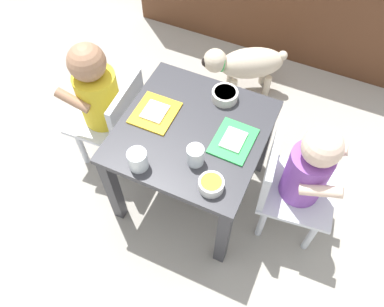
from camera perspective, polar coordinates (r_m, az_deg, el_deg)
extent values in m
plane|color=#9E998E|center=(1.80, 0.00, -5.31)|extent=(7.00, 7.00, 0.00)
cube|color=#333338|center=(1.43, 0.00, 3.32)|extent=(0.54, 0.55, 0.03)
cube|color=#333338|center=(1.59, -11.64, -5.29)|extent=(0.04, 0.04, 0.43)
cube|color=#333338|center=(1.47, 4.64, -12.18)|extent=(0.04, 0.04, 0.43)
cube|color=#333338|center=(1.81, -3.72, 6.97)|extent=(0.04, 0.04, 0.43)
cube|color=#333338|center=(1.71, 10.71, 1.85)|extent=(0.04, 0.04, 0.43)
cube|color=silver|center=(1.75, -12.78, 5.12)|extent=(0.29, 0.29, 0.02)
cube|color=silver|center=(1.61, -9.60, 6.56)|extent=(0.04, 0.27, 0.22)
cylinder|color=yellow|center=(1.65, -13.63, 8.04)|extent=(0.17, 0.17, 0.25)
sphere|color=#A87A5B|center=(1.52, -15.40, 12.95)|extent=(0.15, 0.15, 0.15)
cylinder|color=silver|center=(1.94, -13.18, 5.56)|extent=(0.03, 0.03, 0.25)
cylinder|color=silver|center=(1.85, -16.15, 1.06)|extent=(0.03, 0.03, 0.25)
cylinder|color=silver|center=(1.86, -7.89, 3.90)|extent=(0.03, 0.03, 0.25)
cylinder|color=silver|center=(1.77, -10.73, -0.87)|extent=(0.03, 0.03, 0.25)
cylinder|color=#A87A5B|center=(1.68, -13.90, 12.17)|extent=(0.15, 0.05, 0.09)
cylinder|color=#A87A5B|center=(1.58, -17.30, 7.52)|extent=(0.15, 0.05, 0.09)
cube|color=silver|center=(1.56, 15.47, -5.42)|extent=(0.31, 0.31, 0.02)
cube|color=silver|center=(1.45, 11.62, -1.91)|extent=(0.06, 0.27, 0.22)
cylinder|color=purple|center=(1.45, 16.56, -3.02)|extent=(0.16, 0.16, 0.23)
sphere|color=beige|center=(1.31, 18.83, 0.93)|extent=(0.14, 0.14, 0.14)
cylinder|color=silver|center=(1.64, 17.32, -11.48)|extent=(0.03, 0.03, 0.25)
cylinder|color=silver|center=(1.74, 18.17, -5.57)|extent=(0.03, 0.03, 0.25)
cylinder|color=silver|center=(1.62, 10.40, -9.84)|extent=(0.03, 0.03, 0.25)
cylinder|color=silver|center=(1.71, 11.74, -3.97)|extent=(0.03, 0.03, 0.25)
cylinder|color=beige|center=(1.36, 18.63, -5.28)|extent=(0.15, 0.06, 0.09)
cylinder|color=beige|center=(1.46, 19.42, 0.52)|extent=(0.15, 0.06, 0.09)
ellipsoid|color=beige|center=(2.07, 8.83, 13.14)|extent=(0.37, 0.31, 0.16)
sphere|color=beige|center=(2.00, 3.45, 13.63)|extent=(0.12, 0.12, 0.12)
sphere|color=black|center=(2.00, 2.21, 13.45)|extent=(0.05, 0.05, 0.05)
torus|color=green|center=(2.02, 4.42, 13.44)|extent=(0.08, 0.10, 0.10)
sphere|color=beige|center=(2.09, 13.34, 13.98)|extent=(0.05, 0.05, 0.05)
cylinder|color=beige|center=(2.17, 5.68, 11.28)|extent=(0.04, 0.04, 0.13)
cylinder|color=beige|center=(2.11, 6.16, 9.50)|extent=(0.04, 0.04, 0.13)
cylinder|color=beige|center=(2.21, 10.50, 11.59)|extent=(0.04, 0.04, 0.13)
cylinder|color=beige|center=(2.15, 11.08, 9.85)|extent=(0.04, 0.04, 0.13)
cube|color=gold|center=(1.47, -5.51, 6.04)|extent=(0.16, 0.17, 0.01)
cube|color=white|center=(1.46, -5.54, 6.24)|extent=(0.09, 0.09, 0.01)
cube|color=green|center=(1.39, 6.17, 1.87)|extent=(0.14, 0.18, 0.01)
cube|color=white|center=(1.38, 6.20, 2.06)|extent=(0.08, 0.10, 0.01)
cylinder|color=white|center=(1.31, 0.49, -0.29)|extent=(0.06, 0.06, 0.07)
cylinder|color=silver|center=(1.32, 0.49, -0.64)|extent=(0.05, 0.05, 0.04)
cylinder|color=white|center=(1.31, -8.07, -0.93)|extent=(0.07, 0.07, 0.07)
cylinder|color=silver|center=(1.32, -7.99, -1.31)|extent=(0.06, 0.06, 0.04)
cylinder|color=silver|center=(1.51, 4.90, 8.63)|extent=(0.10, 0.10, 0.04)
cylinder|color=#D84C33|center=(1.49, 4.95, 9.07)|extent=(0.08, 0.08, 0.01)
cylinder|color=white|center=(1.27, 2.86, -4.64)|extent=(0.09, 0.09, 0.04)
cylinder|color=gold|center=(1.25, 2.89, -4.26)|extent=(0.07, 0.07, 0.01)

